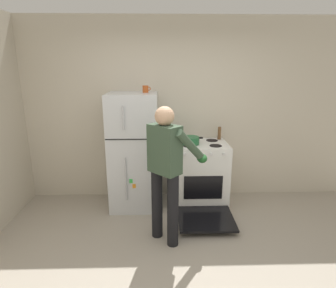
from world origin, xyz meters
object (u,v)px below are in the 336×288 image
at_px(stove_range, 200,175).
at_px(pepper_mill, 219,133).
at_px(refrigerator, 134,151).
at_px(red_pot, 190,140).
at_px(person_cook, 167,163).
at_px(coffee_mug, 146,89).

xyz_separation_m(stove_range, pepper_mill, (0.30, 0.22, 0.58)).
height_order(refrigerator, red_pot, refrigerator).
distance_m(refrigerator, stove_range, 1.03).
bearing_deg(person_cook, coffee_mug, 105.84).
height_order(stove_range, person_cook, person_cook).
distance_m(refrigerator, pepper_mill, 1.30).
bearing_deg(refrigerator, coffee_mug, 15.40).
bearing_deg(red_pot, person_cook, -112.26).
bearing_deg(person_cook, refrigerator, 116.65).
relative_size(person_cook, pepper_mill, 8.51).
height_order(person_cook, coffee_mug, coffee_mug).
xyz_separation_m(refrigerator, person_cook, (0.45, -0.90, 0.13)).
bearing_deg(pepper_mill, red_pot, -151.48).
xyz_separation_m(red_pot, coffee_mug, (-0.62, 0.10, 0.71)).
height_order(refrigerator, person_cook, refrigerator).
bearing_deg(red_pot, stove_range, 11.24).
bearing_deg(refrigerator, red_pot, -3.54).
bearing_deg(stove_range, person_cook, -119.92).
bearing_deg(refrigerator, stove_range, -1.07).
xyz_separation_m(stove_range, person_cook, (-0.51, -0.88, 0.50)).
bearing_deg(refrigerator, person_cook, -63.35).
bearing_deg(stove_range, red_pot, -168.76).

